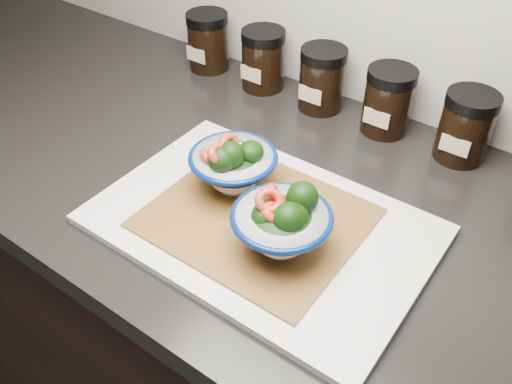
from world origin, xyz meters
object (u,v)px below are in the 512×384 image
Objects in this scene: bowl_left at (232,165)px; spice_jar_c at (322,79)px; cutting_board at (261,224)px; spice_jar_d at (388,101)px; spice_jar_b at (263,59)px; spice_jar_e at (466,127)px; spice_jar_a at (208,41)px; bowl_right at (282,224)px.

bowl_left is 0.29m from spice_jar_c.
bowl_left reaches higher than spice_jar_c.
bowl_left is at bearing 157.40° from cutting_board.
spice_jar_b is at bearing 180.00° from spice_jar_d.
bowl_left is at bearing -128.61° from spice_jar_e.
spice_jar_a is 0.26m from spice_jar_c.
spice_jar_c is 1.00× the size of spice_jar_d.
spice_jar_c is (-0.10, 0.32, 0.05)m from cutting_board.
spice_jar_c is at bearing 0.00° from spice_jar_a.
spice_jar_e is (0.13, 0.00, 0.00)m from spice_jar_d.
spice_jar_b is 1.00× the size of spice_jar_e.
spice_jar_b is (0.13, 0.00, 0.00)m from spice_jar_a.
spice_jar_c and spice_jar_e have the same top height.
spice_jar_a is at bearing 180.00° from spice_jar_d.
spice_jar_d is (0.13, 0.00, 0.00)m from spice_jar_c.
spice_jar_a is 0.52m from spice_jar_e.
spice_jar_c is (-0.15, 0.35, -0.00)m from bowl_right.
bowl_right reaches higher than spice_jar_c.
spice_jar_e is at bearing 0.00° from spice_jar_c.
cutting_board is 0.08m from bowl_right.
cutting_board is 3.98× the size of spice_jar_e.
spice_jar_c is 1.00× the size of spice_jar_e.
bowl_left reaches higher than cutting_board.
spice_jar_e is (0.52, 0.00, 0.00)m from spice_jar_a.
spice_jar_d is (-0.02, 0.35, -0.00)m from bowl_right.
spice_jar_a and spice_jar_b have the same top height.
bowl_right is at bearing -40.36° from spice_jar_a.
cutting_board is 3.98× the size of spice_jar_d.
bowl_right is 0.45m from spice_jar_b.
spice_jar_a reaches higher than cutting_board.
spice_jar_b is at bearing 128.45° from bowl_right.
spice_jar_b is 0.39m from spice_jar_e.
bowl_right is at bearing -51.55° from spice_jar_b.
spice_jar_a and spice_jar_d have the same top height.
spice_jar_c is at bearing 113.23° from bowl_right.
bowl_left is 1.12× the size of spice_jar_e.
spice_jar_b is 0.25m from spice_jar_d.
spice_jar_a is (-0.41, 0.35, -0.00)m from bowl_right.
spice_jar_c is (-0.03, 0.29, -0.00)m from bowl_left.
spice_jar_e is at bearing 0.00° from spice_jar_b.
bowl_left is 0.33m from spice_jar_b.
bowl_left is 0.41m from spice_jar_a.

